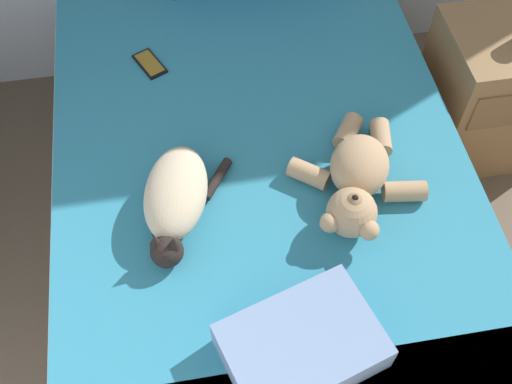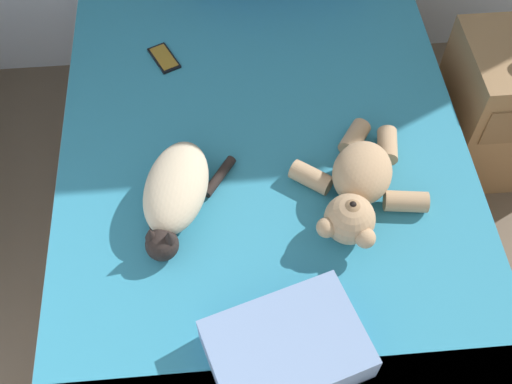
{
  "view_description": "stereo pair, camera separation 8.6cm",
  "coord_description": "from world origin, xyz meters",
  "views": [
    {
      "loc": [
        1.05,
        1.6,
        2.15
      ],
      "look_at": [
        1.23,
        2.65,
        0.58
      ],
      "focal_mm": 42.96,
      "sensor_mm": 36.0,
      "label": 1
    },
    {
      "loc": [
        1.13,
        1.59,
        2.15
      ],
      "look_at": [
        1.23,
        2.65,
        0.58
      ],
      "focal_mm": 42.96,
      "sensor_mm": 36.0,
      "label": 2
    }
  ],
  "objects": [
    {
      "name": "nightstand",
      "position": [
        2.28,
        3.16,
        0.31
      ],
      "size": [
        0.46,
        0.45,
        0.62
      ],
      "color": "olive",
      "rests_on": "ground_plane"
    },
    {
      "name": "bed",
      "position": [
        1.27,
        2.81,
        0.26
      ],
      "size": [
        1.42,
        2.02,
        0.53
      ],
      "color": "olive",
      "rests_on": "ground_plane"
    },
    {
      "name": "teddy_bear",
      "position": [
        1.54,
        2.63,
        0.6
      ],
      "size": [
        0.42,
        0.51,
        0.17
      ],
      "color": "tan",
      "rests_on": "bed"
    },
    {
      "name": "throw_pillow",
      "position": [
        1.26,
        2.15,
        0.58
      ],
      "size": [
        0.46,
        0.38,
        0.11
      ],
      "primitive_type": "cube",
      "rotation": [
        0.0,
        0.0,
        0.3
      ],
      "color": "#728CB7",
      "rests_on": "bed"
    },
    {
      "name": "cat",
      "position": [
        0.98,
        2.66,
        0.6
      ],
      "size": [
        0.32,
        0.42,
        0.15
      ],
      "color": "#C6B293",
      "rests_on": "bed"
    },
    {
      "name": "cell_phone",
      "position": [
        0.94,
        3.32,
        0.53
      ],
      "size": [
        0.13,
        0.16,
        0.01
      ],
      "color": "black",
      "rests_on": "bed"
    }
  ]
}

